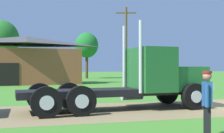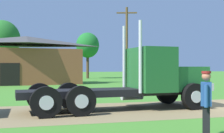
{
  "view_description": "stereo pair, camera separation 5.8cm",
  "coord_description": "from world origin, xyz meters",
  "px_view_note": "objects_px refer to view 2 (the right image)",
  "views": [
    {
      "loc": [
        -8.43,
        -11.59,
        1.8
      ],
      "look_at": [
        -4.89,
        1.55,
        1.83
      ],
      "focal_mm": 46.82,
      "sensor_mm": 36.0,
      "label": 1
    },
    {
      "loc": [
        -8.37,
        -11.6,
        1.8
      ],
      "look_at": [
        -4.89,
        1.55,
        1.83
      ],
      "focal_mm": 46.82,
      "sensor_mm": 36.0,
      "label": 2
    }
  ],
  "objects_px": {
    "truck_foreground_white": "(144,80)",
    "utility_pole_near": "(127,43)",
    "visitor_walking_mid": "(206,101)",
    "shed_building": "(26,61)"
  },
  "relations": [
    {
      "from": "truck_foreground_white",
      "to": "visitor_walking_mid",
      "type": "bearing_deg",
      "value": -94.23
    },
    {
      "from": "truck_foreground_white",
      "to": "utility_pole_near",
      "type": "xyz_separation_m",
      "value": [
        4.93,
        17.89,
        3.15
      ]
    },
    {
      "from": "shed_building",
      "to": "utility_pole_near",
      "type": "distance_m",
      "value": 10.87
    },
    {
      "from": "utility_pole_near",
      "to": "visitor_walking_mid",
      "type": "bearing_deg",
      "value": -102.88
    },
    {
      "from": "visitor_walking_mid",
      "to": "utility_pole_near",
      "type": "relative_size",
      "value": 0.21
    },
    {
      "from": "truck_foreground_white",
      "to": "utility_pole_near",
      "type": "distance_m",
      "value": 18.82
    },
    {
      "from": "visitor_walking_mid",
      "to": "shed_building",
      "type": "bearing_deg",
      "value": 101.2
    },
    {
      "from": "visitor_walking_mid",
      "to": "utility_pole_near",
      "type": "distance_m",
      "value": 24.18
    },
    {
      "from": "visitor_walking_mid",
      "to": "shed_building",
      "type": "relative_size",
      "value": 0.14
    },
    {
      "from": "truck_foreground_white",
      "to": "utility_pole_near",
      "type": "relative_size",
      "value": 1.01
    }
  ]
}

